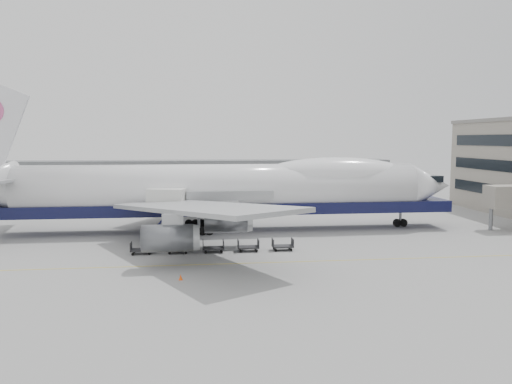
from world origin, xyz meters
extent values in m
plane|color=gray|center=(0.00, 0.00, 0.00)|extent=(260.00, 260.00, 0.00)
cube|color=gold|center=(0.00, -6.00, 0.01)|extent=(60.00, 0.15, 0.01)
cylinder|color=slate|center=(36.00, 8.00, 1.50)|extent=(0.50, 0.50, 3.00)
cube|color=slate|center=(-10.00, 70.00, 3.50)|extent=(110.00, 8.00, 7.00)
cylinder|color=white|center=(0.00, 12.00, 5.70)|extent=(52.00, 6.40, 6.40)
cube|color=#0E1136|center=(1.00, 12.00, 3.14)|extent=(60.00, 5.76, 1.50)
cone|color=white|center=(29.00, 12.00, 5.70)|extent=(6.00, 6.40, 6.40)
ellipsoid|color=white|center=(15.60, 12.00, 7.46)|extent=(20.67, 5.78, 4.56)
cube|color=#9EA0A3|center=(-3.00, -2.28, 5.10)|extent=(20.35, 26.74, 2.26)
cube|color=#9EA0A3|center=(-3.00, 26.28, 5.10)|extent=(20.35, 26.74, 2.26)
cylinder|color=#595B60|center=(-6.00, 31.00, 2.90)|extent=(4.80, 2.60, 2.60)
cylinder|color=#595B60|center=(0.00, 22.00, 2.90)|extent=(4.80, 2.60, 2.60)
cylinder|color=#595B60|center=(0.00, 2.00, 2.90)|extent=(4.80, 2.60, 2.60)
cylinder|color=#595B60|center=(-6.00, -7.00, 2.90)|extent=(4.80, 2.60, 2.60)
cylinder|color=slate|center=(25.00, 12.00, 1.25)|extent=(0.36, 0.36, 2.50)
cylinder|color=black|center=(25.00, 12.00, 0.55)|extent=(1.10, 0.45, 1.10)
cylinder|color=slate|center=(-3.00, 9.00, 1.25)|extent=(0.36, 0.36, 2.50)
cylinder|color=black|center=(-3.00, 9.00, 0.55)|extent=(1.10, 0.45, 1.10)
cylinder|color=slate|center=(-3.00, 15.00, 1.25)|extent=(0.36, 0.36, 2.50)
cylinder|color=black|center=(-3.00, 15.00, 0.55)|extent=(1.10, 0.45, 1.10)
cube|color=#191C4B|center=(-6.91, 8.50, 0.54)|extent=(5.36, 3.53, 1.08)
cube|color=silver|center=(-6.91, 8.50, 5.00)|extent=(5.03, 3.62, 2.16)
cube|color=#191C4B|center=(-6.91, 7.42, 2.80)|extent=(3.43, 1.01, 3.88)
cube|color=#191C4B|center=(-6.91, 9.58, 2.80)|extent=(3.43, 1.01, 3.88)
cube|color=slate|center=(-6.91, 10.07, 5.00)|extent=(2.58, 1.74, 0.15)
cylinder|color=black|center=(-8.68, 7.52, 0.44)|extent=(0.89, 0.34, 0.89)
cylinder|color=black|center=(-8.68, 9.48, 0.44)|extent=(0.89, 0.34, 0.89)
cylinder|color=black|center=(-5.14, 7.52, 0.44)|extent=(0.89, 0.34, 0.89)
cylinder|color=black|center=(-5.14, 9.48, 0.44)|extent=(0.89, 0.34, 0.89)
cone|color=#F7510D|center=(-4.71, -11.13, 0.25)|extent=(0.32, 0.32, 0.50)
cube|color=#F7510D|center=(-4.71, -11.13, 0.01)|extent=(0.34, 0.34, 0.03)
cube|color=#2D2D30|center=(-9.12, -0.74, 0.45)|extent=(2.30, 1.35, 0.18)
cube|color=#2D2D30|center=(-10.22, -0.74, 0.85)|extent=(0.08, 1.35, 0.90)
cube|color=#2D2D30|center=(-8.02, -0.74, 0.85)|extent=(0.08, 1.35, 0.90)
cylinder|color=black|center=(-9.97, -1.29, 0.15)|extent=(0.30, 0.12, 0.30)
cylinder|color=black|center=(-9.97, -0.19, 0.15)|extent=(0.30, 0.12, 0.30)
cylinder|color=black|center=(-8.27, -1.29, 0.15)|extent=(0.30, 0.12, 0.30)
cylinder|color=black|center=(-8.27, -0.19, 0.15)|extent=(0.30, 0.12, 0.30)
cube|color=#2D2D30|center=(-5.32, -0.74, 0.45)|extent=(2.30, 1.35, 0.18)
cube|color=#2D2D30|center=(-6.42, -0.74, 0.85)|extent=(0.08, 1.35, 0.90)
cube|color=#2D2D30|center=(-4.22, -0.74, 0.85)|extent=(0.08, 1.35, 0.90)
cylinder|color=black|center=(-6.17, -1.29, 0.15)|extent=(0.30, 0.12, 0.30)
cylinder|color=black|center=(-6.17, -0.19, 0.15)|extent=(0.30, 0.12, 0.30)
cylinder|color=black|center=(-4.47, -1.29, 0.15)|extent=(0.30, 0.12, 0.30)
cylinder|color=black|center=(-4.47, -0.19, 0.15)|extent=(0.30, 0.12, 0.30)
cube|color=#2D2D30|center=(-1.51, -0.74, 0.45)|extent=(2.30, 1.35, 0.18)
cube|color=#2D2D30|center=(-2.61, -0.74, 0.85)|extent=(0.08, 1.35, 0.90)
cube|color=#2D2D30|center=(-0.41, -0.74, 0.85)|extent=(0.08, 1.35, 0.90)
cylinder|color=black|center=(-2.36, -1.29, 0.15)|extent=(0.30, 0.12, 0.30)
cylinder|color=black|center=(-2.36, -0.19, 0.15)|extent=(0.30, 0.12, 0.30)
cylinder|color=black|center=(-0.66, -1.29, 0.15)|extent=(0.30, 0.12, 0.30)
cylinder|color=black|center=(-0.66, -0.19, 0.15)|extent=(0.30, 0.12, 0.30)
cube|color=#2D2D30|center=(2.30, -0.74, 0.45)|extent=(2.30, 1.35, 0.18)
cube|color=#2D2D30|center=(1.20, -0.74, 0.85)|extent=(0.08, 1.35, 0.90)
cube|color=#2D2D30|center=(3.40, -0.74, 0.85)|extent=(0.08, 1.35, 0.90)
cylinder|color=black|center=(1.45, -1.29, 0.15)|extent=(0.30, 0.12, 0.30)
cylinder|color=black|center=(1.45, -0.19, 0.15)|extent=(0.30, 0.12, 0.30)
cylinder|color=black|center=(3.15, -1.29, 0.15)|extent=(0.30, 0.12, 0.30)
cylinder|color=black|center=(3.15, -0.19, 0.15)|extent=(0.30, 0.12, 0.30)
cube|color=#2D2D30|center=(6.11, -0.74, 0.45)|extent=(2.30, 1.35, 0.18)
cube|color=#2D2D30|center=(5.01, -0.74, 0.85)|extent=(0.08, 1.35, 0.90)
cube|color=#2D2D30|center=(7.21, -0.74, 0.85)|extent=(0.08, 1.35, 0.90)
cylinder|color=black|center=(5.26, -1.29, 0.15)|extent=(0.30, 0.12, 0.30)
cylinder|color=black|center=(5.26, -0.19, 0.15)|extent=(0.30, 0.12, 0.30)
cylinder|color=black|center=(6.96, -1.29, 0.15)|extent=(0.30, 0.12, 0.30)
cylinder|color=black|center=(6.96, -0.19, 0.15)|extent=(0.30, 0.12, 0.30)
camera|label=1|loc=(-3.25, -53.89, 12.20)|focal=35.00mm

